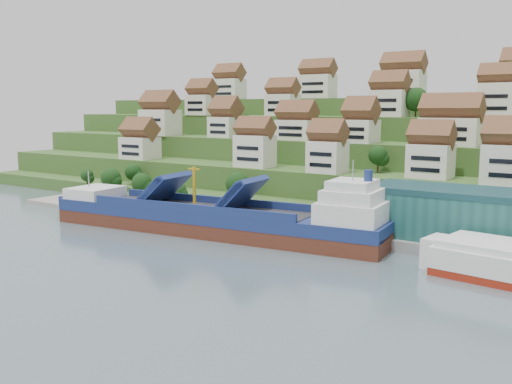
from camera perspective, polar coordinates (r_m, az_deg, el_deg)
The scene contains 9 objects.
ground at distance 121.41m, azimuth -1.11°, elevation -4.81°, with size 300.00×300.00×0.00m, color slate.
quay at distance 124.26m, azimuth 10.53°, elevation -4.12°, with size 180.00×14.00×2.20m, color gray.
pebble_beach at distance 168.80m, azimuth -14.90°, elevation -1.16°, with size 45.00×20.00×1.00m, color gray.
hillside at distance 211.89m, azimuth 15.40°, elevation 3.50°, with size 260.00×128.00×31.00m.
hillside_village at distance 171.44m, azimuth 11.45°, elevation 7.25°, with size 157.62×62.31×28.74m.
hillside_trees at distance 159.68m, azimuth 4.89°, elevation 4.00°, with size 140.53×62.37×30.49m.
flagpole at distance 119.44m, azimuth 8.80°, elevation -1.75°, with size 1.28×0.16×8.00m.
beach_huts at distance 169.27m, azimuth -15.69°, elevation -0.61°, with size 14.40×3.70×2.20m.
cargo_ship at distance 125.77m, azimuth -3.76°, elevation -2.79°, with size 80.53×21.16×17.69m.
Camera 1 is at (68.68, -96.16, 27.85)m, focal length 40.00 mm.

